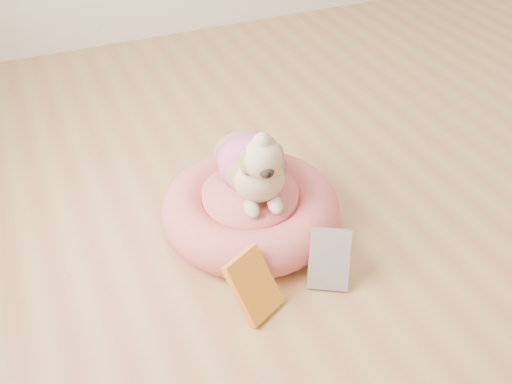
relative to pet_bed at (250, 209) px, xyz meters
name	(u,v)px	position (x,y,z in m)	size (l,w,h in m)	color
floor	(479,245)	(0.70, -0.42, -0.08)	(4.50, 4.50, 0.00)	#B77A4C
pet_bed	(250,209)	(0.00, 0.00, 0.00)	(0.64, 0.64, 0.17)	#D35254
dog	(254,153)	(0.02, 0.01, 0.24)	(0.28, 0.41, 0.30)	olive
book_yellow	(254,285)	(-0.14, -0.36, 0.02)	(0.14, 0.03, 0.21)	yellow
book_white	(329,259)	(0.13, -0.35, 0.01)	(0.13, 0.02, 0.20)	white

